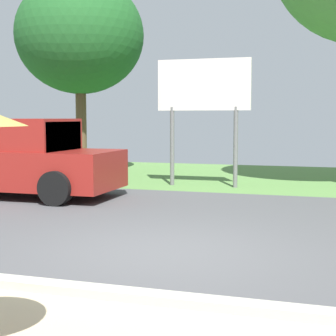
# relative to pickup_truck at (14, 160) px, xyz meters

# --- Properties ---
(ground_plane) EXTENTS (40.00, 22.00, 0.20)m
(ground_plane) POSITION_rel_pickup_truck_xyz_m (5.04, -1.11, -0.92)
(ground_plane) COLOR #4C4C4F
(pickup_truck) EXTENTS (5.20, 2.28, 1.88)m
(pickup_truck) POSITION_rel_pickup_truck_xyz_m (0.00, 0.00, 0.00)
(pickup_truck) COLOR maroon
(pickup_truck) RESTS_ON ground_plane
(roadside_billboard) EXTENTS (2.60, 0.12, 3.50)m
(roadside_billboard) POSITION_rel_pickup_truck_xyz_m (3.99, 3.09, 1.68)
(roadside_billboard) COLOR slate
(roadside_billboard) RESTS_ON ground_plane
(tree_center_back) EXTENTS (4.30, 4.30, 6.61)m
(tree_center_back) POSITION_rel_pickup_truck_xyz_m (-0.78, 5.22, 3.77)
(tree_center_back) COLOR brown
(tree_center_back) RESTS_ON ground_plane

